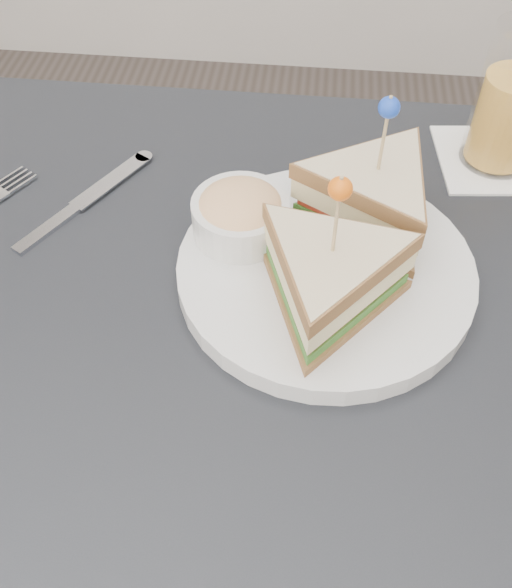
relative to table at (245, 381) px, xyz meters
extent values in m
plane|color=#3F3833|center=(0.00, 0.00, -0.67)|extent=(3.50, 3.50, 0.00)
cube|color=black|center=(0.00, 0.00, 0.06)|extent=(0.80, 0.80, 0.03)
cylinder|color=black|center=(-0.35, 0.35, -0.31)|extent=(0.04, 0.04, 0.72)
cylinder|color=black|center=(0.35, 0.35, -0.31)|extent=(0.04, 0.04, 0.72)
cylinder|color=silver|center=(0.07, 0.08, 0.08)|extent=(0.37, 0.37, 0.02)
cylinder|color=silver|center=(0.07, 0.08, 0.10)|extent=(0.37, 0.37, 0.01)
cylinder|color=tan|center=(0.07, 0.03, 0.20)|extent=(0.00, 0.00, 0.09)
sphere|color=#E15C0E|center=(0.07, 0.03, 0.24)|extent=(0.02, 0.02, 0.02)
cylinder|color=tan|center=(0.11, 0.14, 0.20)|extent=(0.00, 0.00, 0.09)
sphere|color=#173DB2|center=(0.11, 0.14, 0.24)|extent=(0.02, 0.02, 0.02)
cylinder|color=silver|center=(-0.02, 0.12, 0.11)|extent=(0.12, 0.12, 0.04)
ellipsoid|color=#E0B772|center=(-0.02, 0.12, 0.13)|extent=(0.11, 0.11, 0.04)
cube|color=#B9BCC5|center=(-0.22, 0.12, 0.08)|extent=(0.06, 0.09, 0.01)
cube|color=#B9BCC5|center=(-0.18, 0.20, 0.08)|extent=(0.07, 0.11, 0.00)
cylinder|color=#B9BCC5|center=(-0.15, 0.25, 0.08)|extent=(0.03, 0.03, 0.00)
cube|color=white|center=(0.26, 0.29, 0.08)|extent=(0.14, 0.14, 0.00)
cylinder|color=gold|center=(0.26, 0.29, 0.13)|extent=(0.08, 0.08, 0.10)
cube|color=white|center=(0.25, 0.28, 0.18)|extent=(0.02, 0.02, 0.02)
camera|label=1|loc=(0.05, -0.36, 0.56)|focal=40.00mm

